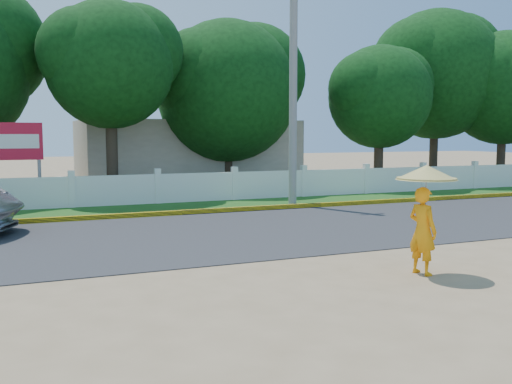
{
  "coord_description": "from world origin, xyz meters",
  "views": [
    {
      "loc": [
        -4.77,
        -9.25,
        2.54
      ],
      "look_at": [
        0.0,
        2.0,
        1.3
      ],
      "focal_mm": 40.0,
      "sensor_mm": 36.0,
      "label": 1
    }
  ],
  "objects": [
    {
      "name": "fence",
      "position": [
        0.0,
        11.2,
        0.55
      ],
      "size": [
        40.0,
        0.1,
        1.1
      ],
      "primitive_type": "cube",
      "color": "silver",
      "rests_on": "ground"
    },
    {
      "name": "monk_with_parasol",
      "position": [
        2.0,
        -1.06,
        1.3
      ],
      "size": [
        1.09,
        1.09,
        1.99
      ],
      "color": "orange",
      "rests_on": "ground"
    },
    {
      "name": "grass_verge",
      "position": [
        0.0,
        9.75,
        0.01
      ],
      "size": [
        60.0,
        3.5,
        0.03
      ],
      "primitive_type": "cube",
      "color": "#2D601E",
      "rests_on": "ground"
    },
    {
      "name": "billboard",
      "position": [
        -5.07,
        12.3,
        2.14
      ],
      "size": [
        2.5,
        0.13,
        2.95
      ],
      "color": "gray",
      "rests_on": "ground"
    },
    {
      "name": "curb",
      "position": [
        0.0,
        8.05,
        0.08
      ],
      "size": [
        40.0,
        0.18,
        0.16
      ],
      "primitive_type": "cube",
      "color": "yellow",
      "rests_on": "ground"
    },
    {
      "name": "road",
      "position": [
        0.0,
        4.5,
        0.01
      ],
      "size": [
        60.0,
        7.0,
        0.02
      ],
      "primitive_type": "cube",
      "color": "#38383A",
      "rests_on": "ground"
    },
    {
      "name": "tree_row",
      "position": [
        5.16,
        14.33,
        4.91
      ],
      "size": [
        38.13,
        8.08,
        9.06
      ],
      "color": "#473828",
      "rests_on": "ground"
    },
    {
      "name": "utility_pole",
      "position": [
        4.32,
        8.86,
        4.44
      ],
      "size": [
        0.28,
        0.28,
        8.89
      ],
      "primitive_type": "cylinder",
      "color": "gray",
      "rests_on": "ground"
    },
    {
      "name": "building_near",
      "position": [
        3.0,
        18.0,
        1.6
      ],
      "size": [
        10.0,
        6.0,
        3.2
      ],
      "primitive_type": "cube",
      "color": "#B7AD99",
      "rests_on": "ground"
    },
    {
      "name": "ground",
      "position": [
        0.0,
        0.0,
        0.0
      ],
      "size": [
        120.0,
        120.0,
        0.0
      ],
      "primitive_type": "plane",
      "color": "#9E8460",
      "rests_on": "ground"
    }
  ]
}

